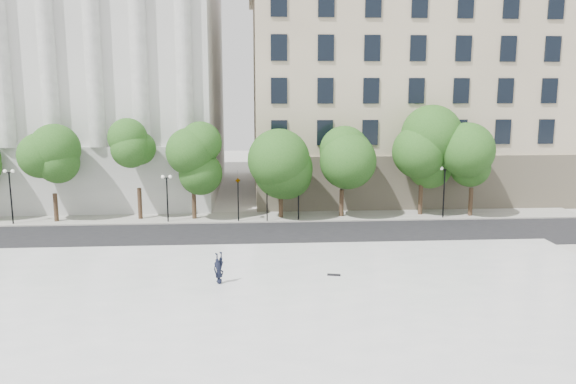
% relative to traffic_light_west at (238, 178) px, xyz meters
% --- Properties ---
extents(ground, '(160.00, 160.00, 0.00)m').
position_rel_traffic_light_west_xyz_m(ground, '(-0.44, -22.30, -3.74)').
color(ground, beige).
rests_on(ground, ground).
extents(plaza, '(44.00, 22.00, 0.45)m').
position_rel_traffic_light_west_xyz_m(plaza, '(-0.44, -19.30, -3.52)').
color(plaza, white).
rests_on(plaza, ground).
extents(street, '(60.00, 8.00, 0.02)m').
position_rel_traffic_light_west_xyz_m(street, '(-0.44, -4.30, -3.73)').
color(street, black).
rests_on(street, ground).
extents(far_sidewalk, '(60.00, 4.00, 0.12)m').
position_rel_traffic_light_west_xyz_m(far_sidewalk, '(-0.44, 1.70, -3.68)').
color(far_sidewalk, '#B5B2A7').
rests_on(far_sidewalk, ground).
extents(building_west, '(31.50, 27.65, 25.60)m').
position_rel_traffic_light_west_xyz_m(building_west, '(-17.44, 16.27, 9.15)').
color(building_west, silver).
rests_on(building_west, ground).
extents(building_east, '(36.00, 26.15, 23.00)m').
position_rel_traffic_light_west_xyz_m(building_east, '(19.56, 16.61, 7.40)').
color(building_east, beige).
rests_on(building_east, ground).
extents(traffic_light_west, '(0.42, 1.85, 4.24)m').
position_rel_traffic_light_west_xyz_m(traffic_light_west, '(0.00, 0.00, 0.00)').
color(traffic_light_west, black).
rests_on(traffic_light_west, ground).
extents(traffic_light_east, '(0.73, 1.57, 4.12)m').
position_rel_traffic_light_west_xyz_m(traffic_light_east, '(2.36, 0.00, -0.14)').
color(traffic_light_east, black).
rests_on(traffic_light_east, ground).
extents(person_lying, '(1.58, 1.72, 0.47)m').
position_rel_traffic_light_west_xyz_m(person_lying, '(-0.70, -16.18, -3.06)').
color(person_lying, black).
rests_on(person_lying, plaza).
extents(skateboard, '(0.76, 0.34, 0.08)m').
position_rel_traffic_light_west_xyz_m(skateboard, '(5.64, -15.26, -3.25)').
color(skateboard, black).
rests_on(skateboard, plaza).
extents(street_trees, '(45.71, 4.96, 7.63)m').
position_rel_traffic_light_west_xyz_m(street_trees, '(0.54, 1.29, 1.07)').
color(street_trees, '#382619').
rests_on(street_trees, ground).
extents(lamp_posts, '(36.29, 0.28, 4.55)m').
position_rel_traffic_light_west_xyz_m(lamp_posts, '(-0.38, 0.30, -0.73)').
color(lamp_posts, black).
rests_on(lamp_posts, ground).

